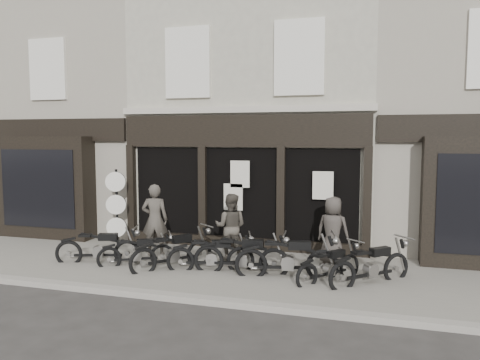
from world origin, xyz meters
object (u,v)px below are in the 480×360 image
(motorcycle_5, at_px, (288,262))
(advert_sign_post, at_px, (117,211))
(motorcycle_0, at_px, (99,251))
(motorcycle_3, at_px, (212,258))
(man_centre, at_px, (231,227))
(motorcycle_1, at_px, (137,255))
(motorcycle_7, at_px, (371,269))
(man_left, at_px, (155,220))
(motorcycle_6, at_px, (330,269))
(motorcycle_4, at_px, (242,259))
(motorcycle_2, at_px, (173,255))
(man_right, at_px, (333,230))

(motorcycle_5, bearing_deg, advert_sign_post, 150.41)
(motorcycle_0, xyz_separation_m, motorcycle_5, (4.82, 0.14, 0.04))
(motorcycle_3, distance_m, man_centre, 1.19)
(motorcycle_1, xyz_separation_m, motorcycle_7, (5.61, 0.12, 0.06))
(motorcycle_1, xyz_separation_m, man_left, (-0.01, 1.02, 0.72))
(motorcycle_1, distance_m, motorcycle_6, 4.73)
(motorcycle_6, bearing_deg, motorcycle_5, 129.37)
(motorcycle_3, relative_size, motorcycle_5, 0.87)
(motorcycle_4, bearing_deg, man_left, 155.40)
(motorcycle_5, height_order, advert_sign_post, advert_sign_post)
(motorcycle_7, bearing_deg, man_left, 127.87)
(man_left, xyz_separation_m, man_centre, (2.10, 0.11, -0.10))
(motorcycle_1, distance_m, man_centre, 2.45)
(motorcycle_2, bearing_deg, motorcycle_4, -49.58)
(motorcycle_3, height_order, motorcycle_5, motorcycle_5)
(motorcycle_2, relative_size, man_centre, 1.09)
(motorcycle_1, bearing_deg, motorcycle_7, -28.65)
(motorcycle_3, xyz_separation_m, motorcycle_7, (3.67, 0.01, 0.02))
(motorcycle_0, xyz_separation_m, advert_sign_post, (-0.52, 1.73, 0.73))
(man_left, bearing_deg, motorcycle_1, 74.64)
(motorcycle_4, xyz_separation_m, man_centre, (-0.61, 1.02, 0.54))
(motorcycle_2, height_order, motorcycle_6, motorcycle_2)
(advert_sign_post, bearing_deg, man_left, -44.56)
(motorcycle_4, relative_size, man_right, 1.35)
(man_centre, bearing_deg, advert_sign_post, -13.78)
(motorcycle_3, xyz_separation_m, motorcycle_4, (0.76, 0.00, 0.04))
(man_centre, bearing_deg, motorcycle_2, 38.00)
(motorcycle_4, distance_m, man_left, 2.93)
(motorcycle_0, xyz_separation_m, motorcycle_1, (1.03, 0.07, -0.05))
(man_right, bearing_deg, advert_sign_post, 11.35)
(motorcycle_0, distance_m, motorcycle_3, 2.97)
(advert_sign_post, bearing_deg, motorcycle_6, -36.10)
(motorcycle_6, relative_size, man_centre, 0.94)
(motorcycle_0, bearing_deg, man_left, 29.27)
(motorcycle_1, xyz_separation_m, advert_sign_post, (-1.55, 1.66, 0.79))
(motorcycle_7, xyz_separation_m, advert_sign_post, (-7.16, 1.54, 0.72))
(motorcycle_5, height_order, man_right, man_right)
(motorcycle_2, relative_size, man_right, 1.10)
(motorcycle_2, xyz_separation_m, advert_sign_post, (-2.51, 1.61, 0.72))
(motorcycle_4, height_order, man_centre, man_centre)
(motorcycle_3, bearing_deg, motorcycle_5, -19.08)
(motorcycle_0, bearing_deg, motorcycle_7, -15.77)
(motorcycle_2, relative_size, motorcycle_4, 0.82)
(motorcycle_3, xyz_separation_m, man_right, (2.73, 1.32, 0.57))
(motorcycle_0, bearing_deg, motorcycle_5, -15.65)
(man_right, bearing_deg, motorcycle_6, 106.06)
(advert_sign_post, bearing_deg, motorcycle_3, -46.03)
(motorcycle_7, relative_size, man_centre, 1.04)
(motorcycle_5, height_order, motorcycle_7, motorcycle_5)
(motorcycle_2, bearing_deg, motorcycle_6, -50.91)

